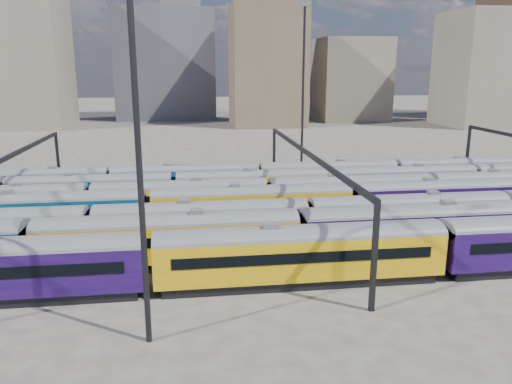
{
  "coord_description": "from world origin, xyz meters",
  "views": [
    {
      "loc": [
        -2.19,
        -50.26,
        16.34
      ],
      "look_at": [
        5.05,
        3.0,
        3.0
      ],
      "focal_mm": 35.0,
      "sensor_mm": 36.0,
      "label": 1
    }
  ],
  "objects": [
    {
      "name": "ground",
      "position": [
        0.0,
        0.0,
        0.0
      ],
      "size": [
        500.0,
        500.0,
        0.0
      ],
      "primitive_type": "plane",
      "color": "#46403B",
      "rests_on": "ground"
    },
    {
      "name": "rake_0",
      "position": [
        17.47,
        -15.0,
        2.95
      ],
      "size": [
        136.33,
        3.32,
        5.61
      ],
      "color": "black",
      "rests_on": "ground"
    },
    {
      "name": "rake_1",
      "position": [
        18.23,
        -10.0,
        2.88
      ],
      "size": [
        155.45,
        3.25,
        5.48
      ],
      "color": "black",
      "rests_on": "ground"
    },
    {
      "name": "rake_2",
      "position": [
        9.08,
        -5.0,
        2.63
      ],
      "size": [
        122.21,
        2.98,
        5.02
      ],
      "color": "black",
      "rests_on": "ground"
    },
    {
      "name": "rake_3",
      "position": [
        14.96,
        0.0,
        2.77
      ],
      "size": [
        128.15,
        3.12,
        5.27
      ],
      "color": "black",
      "rests_on": "ground"
    },
    {
      "name": "rake_4",
      "position": [
        -3.31,
        5.0,
        2.57
      ],
      "size": [
        99.21,
        2.91,
        4.89
      ],
      "color": "black",
      "rests_on": "ground"
    },
    {
      "name": "rake_5",
      "position": [
        5.65,
        10.0,
        2.52
      ],
      "size": [
        136.75,
        2.86,
        4.8
      ],
      "color": "black",
      "rests_on": "ground"
    },
    {
      "name": "rake_6",
      "position": [
        -2.74,
        15.0,
        2.5
      ],
      "size": [
        96.62,
        2.83,
        4.76
      ],
      "color": "black",
      "rests_on": "ground"
    },
    {
      "name": "gantry_1",
      "position": [
        -20.0,
        0.0,
        6.79
      ],
      "size": [
        0.35,
        40.35,
        8.03
      ],
      "color": "black",
      "rests_on": "ground"
    },
    {
      "name": "gantry_2",
      "position": [
        10.0,
        0.0,
        6.79
      ],
      "size": [
        0.35,
        40.35,
        8.03
      ],
      "color": "black",
      "rests_on": "ground"
    },
    {
      "name": "mast_2",
      "position": [
        -5.0,
        -22.0,
        13.97
      ],
      "size": [
        1.4,
        0.5,
        25.6
      ],
      "color": "black",
      "rests_on": "ground"
    },
    {
      "name": "mast_3",
      "position": [
        15.0,
        24.0,
        13.97
      ],
      "size": [
        1.4,
        0.5,
        25.6
      ],
      "color": "black",
      "rests_on": "ground"
    }
  ]
}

